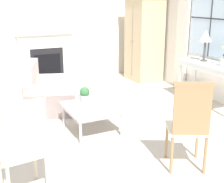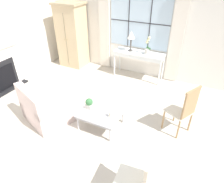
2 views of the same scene
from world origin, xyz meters
The scene contains 12 objects.
ground_plane centered at (0.00, 0.00, 0.00)m, with size 14.00×14.00×0.00m, color #BCB2A3.
wall_back_windowed centered at (0.00, 3.02, 1.39)m, with size 7.20×0.14×2.80m.
armoire centered at (-2.13, 2.63, 1.01)m, with size 0.89×0.71×2.01m.
console_table centered at (0.16, 2.70, 0.72)m, with size 1.48×0.47×0.81m.
table_lamp centered at (-0.11, 2.71, 1.25)m, with size 0.22×0.22×0.58m.
potted_orchid centered at (0.39, 2.70, 0.99)m, with size 0.18×0.14×0.50m.
armchair_upholstered centered at (-0.95, -0.07, 0.28)m, with size 1.21×1.12×0.87m.
side_chair_wooden centered at (1.78, 0.82, 0.61)m, with size 0.59×0.59×1.09m.
accent_chair_wooden centered at (1.50, -0.96, 0.59)m, with size 0.48×0.48×1.06m.
coffee_table centered at (0.24, 0.26, 0.35)m, with size 0.85×0.74×0.39m.
potted_plant_small centered at (-0.04, 0.27, 0.50)m, with size 0.16×0.16×0.23m.
pillar_candle centered at (0.50, 0.20, 0.45)m, with size 0.10×0.10×0.14m.
Camera 2 is at (1.89, -2.55, 2.96)m, focal length 32.00 mm.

